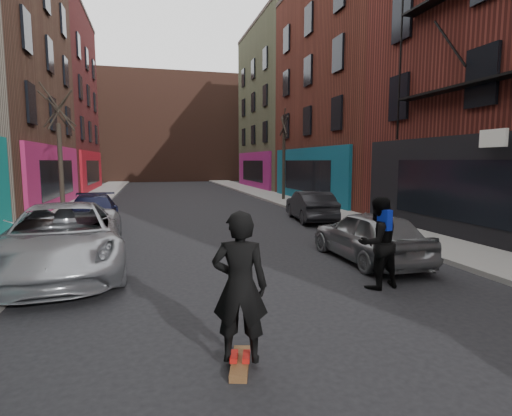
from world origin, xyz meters
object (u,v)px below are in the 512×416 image
parked_left_end (93,212)px  skateboarder (240,287)px  pedestrian (378,243)px  parked_left_far (63,238)px  skateboard (240,363)px  parked_right_far (369,235)px  tree_right_far (284,148)px  parked_right_end (310,206)px  tree_left_far (60,145)px

parked_left_end → skateboarder: bearing=-78.1°
parked_left_end → pedestrian: size_ratio=2.39×
parked_left_far → skateboard: size_ratio=7.38×
parked_right_far → skateboard: (-4.51, -4.53, -0.65)m
tree_right_far → skateboard: tree_right_far is taller
skateboard → skateboarder: bearing=0.0°
tree_right_far → pedestrian: size_ratio=3.53×
skateboarder → parked_right_far: bearing=-118.4°
parked_left_far → parked_right_end: parked_left_far is taller
parked_left_far → skateboarder: size_ratio=3.02×
tree_left_far → skateboard: tree_left_far is taller
parked_left_far → parked_right_far: parked_left_far is taller
tree_left_far → parked_right_far: bearing=-46.7°
parked_right_end → pedestrian: 9.51m
skateboarder → parked_left_end: bearing=-57.9°
parked_right_end → skateboard: 13.07m
tree_left_far → parked_left_end: bearing=-59.8°
parked_left_far → parked_right_far: 7.69m
tree_left_far → parked_right_far: tree_left_far is taller
parked_right_end → pedestrian: (-2.31, -9.22, 0.30)m
tree_right_far → pedestrian: bearing=-102.6°
tree_left_far → parked_right_end: tree_left_far is taller
parked_left_far → parked_right_end: 10.90m
pedestrian → tree_left_far: bearing=-65.6°
parked_right_far → skateboard: size_ratio=5.11×
tree_right_far → parked_right_far: 16.49m
parked_left_far → pedestrian: 7.26m
parked_right_end → skateboarder: size_ratio=2.08×
parked_left_far → pedestrian: size_ratio=3.07×
parked_left_far → skateboarder: skateboarder is taller
parked_right_end → pedestrian: size_ratio=2.12×
parked_left_end → pedestrian: pedestrian is taller
tree_right_far → parked_left_end: tree_right_far is taller
parked_left_end → parked_left_far: bearing=-92.2°
skateboard → skateboarder: skateboarder is taller
tree_right_far → parked_left_end: (-10.80, -8.75, -2.86)m
parked_right_far → skateboarder: skateboarder is taller
skateboard → pedestrian: (3.49, 2.47, 0.92)m
pedestrian → parked_right_end: bearing=-114.5°
tree_right_far → parked_left_far: tree_right_far is taller
tree_right_far → parked_right_far: size_ratio=1.66×
tree_right_far → parked_left_far: bearing=-125.3°
parked_right_far → pedestrian: size_ratio=2.12×
parked_left_far → pedestrian: bearing=-29.3°
tree_right_far → parked_right_end: (-1.70, -8.81, -2.86)m
pedestrian → parked_left_far: bearing=-34.7°
tree_right_far → skateboard: bearing=-110.1°
parked_left_far → skateboarder: 6.29m
parked_right_far → pedestrian: (-1.02, -2.07, 0.27)m
skateboard → pedestrian: pedestrian is taller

